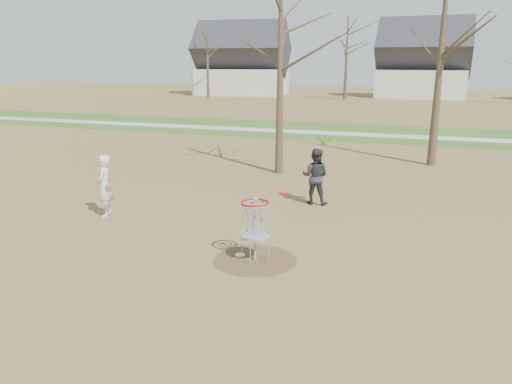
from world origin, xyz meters
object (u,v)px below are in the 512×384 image
disc_grounded (240,255)px  disc_golf_basket (255,220)px  player_throwing (315,176)px  player_standing (104,186)px

disc_grounded → disc_golf_basket: (0.40, -0.13, 0.89)m
player_throwing → disc_grounded: (-0.62, -4.63, -0.82)m
disc_grounded → disc_golf_basket: disc_golf_basket is taller
player_standing → player_throwing: bearing=102.4°
player_standing → disc_grounded: 4.86m
disc_golf_basket → disc_grounded: bearing=162.1°
player_throwing → disc_golf_basket: player_throwing is taller
player_standing → disc_grounded: bearing=52.7°
disc_grounded → disc_golf_basket: size_ratio=0.16×
player_throwing → disc_golf_basket: 4.76m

